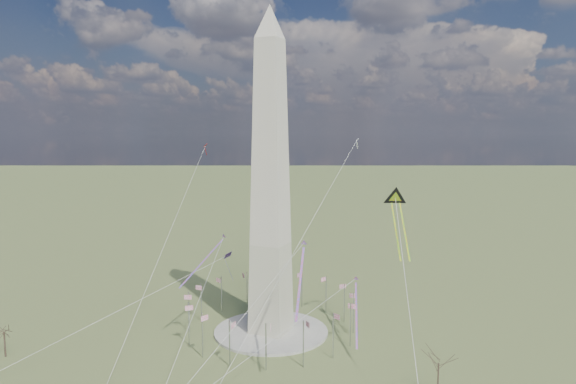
% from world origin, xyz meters
% --- Properties ---
extents(ground, '(2000.00, 2000.00, 0.00)m').
position_xyz_m(ground, '(0.00, 0.00, 0.00)').
color(ground, '#465E2F').
rests_on(ground, ground).
extents(plaza, '(36.00, 36.00, 0.80)m').
position_xyz_m(plaza, '(0.00, 0.00, 0.40)').
color(plaza, '#A39F95').
rests_on(plaza, ground).
extents(washington_monument, '(15.56, 15.56, 100.00)m').
position_xyz_m(washington_monument, '(0.00, 0.00, 47.95)').
color(washington_monument, '#B8B49A').
rests_on(washington_monument, plaza).
extents(flagpole_ring, '(54.40, 54.40, 13.00)m').
position_xyz_m(flagpole_ring, '(-0.00, -0.00, 7.27)').
color(flagpole_ring, '#B1B4B7').
rests_on(flagpole_ring, ground).
extents(tree_near, '(7.05, 7.05, 12.34)m').
position_xyz_m(tree_near, '(53.71, -19.50, 8.80)').
color(tree_near, '#48362C').
rests_on(tree_near, ground).
extents(tree_far, '(6.05, 6.05, 10.59)m').
position_xyz_m(tree_far, '(-61.31, -46.05, 7.54)').
color(tree_far, '#48362C').
rests_on(tree_far, ground).
extents(kite_delta_black, '(12.64, 22.20, 18.19)m').
position_xyz_m(kite_delta_black, '(36.20, 11.36, 42.63)').
color(kite_delta_black, black).
rests_on(kite_delta_black, ground).
extents(kite_diamond_purple, '(2.73, 3.71, 10.85)m').
position_xyz_m(kite_diamond_purple, '(-21.48, 10.45, 19.68)').
color(kite_diamond_purple, '#341767').
rests_on(kite_diamond_purple, ground).
extents(kite_streamer_left, '(7.68, 21.32, 15.05)m').
position_xyz_m(kite_streamer_left, '(19.18, -21.92, 28.25)').
color(kite_streamer_left, '#E64124').
rests_on(kite_streamer_left, ground).
extents(kite_streamer_mid, '(5.66, 19.16, 13.34)m').
position_xyz_m(kite_streamer_mid, '(-17.27, -8.57, 25.48)').
color(kite_streamer_mid, '#E64124').
rests_on(kite_streamer_mid, ground).
extents(kite_streamer_right, '(7.78, 21.20, 14.99)m').
position_xyz_m(kite_streamer_right, '(26.37, 4.57, 12.17)').
color(kite_streamer_right, '#E64124').
rests_on(kite_streamer_right, ground).
extents(kite_small_red, '(1.28, 1.84, 4.60)m').
position_xyz_m(kite_small_red, '(-42.64, 30.29, 57.59)').
color(kite_small_red, red).
rests_on(kite_small_red, ground).
extents(kite_small_white, '(1.37, 1.46, 4.08)m').
position_xyz_m(kite_small_white, '(13.90, 46.52, 59.91)').
color(kite_small_white, white).
rests_on(kite_small_white, ground).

